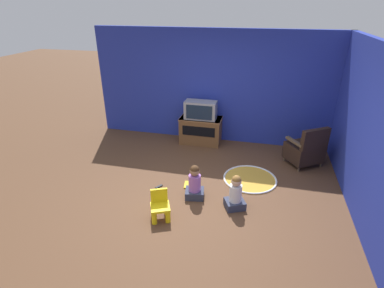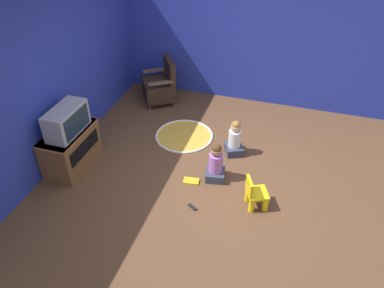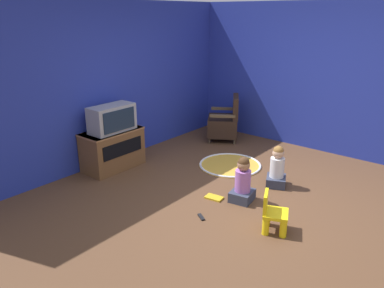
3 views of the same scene
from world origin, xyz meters
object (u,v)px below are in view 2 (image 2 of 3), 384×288
(television, at_px, (67,121))
(book, at_px, (191,181))
(child_watching_center, at_px, (235,139))
(black_armchair, at_px, (160,86))
(yellow_kid_chair, at_px, (255,195))
(remote_control, at_px, (192,207))
(tv_cabinet, at_px, (71,148))
(child_watching_left, at_px, (216,164))

(television, relative_size, book, 2.84)
(television, relative_size, child_watching_center, 1.19)
(black_armchair, height_order, yellow_kid_chair, black_armchair)
(child_watching_center, relative_size, remote_control, 4.05)
(yellow_kid_chair, relative_size, remote_control, 3.13)
(television, height_order, remote_control, television)
(television, distance_m, yellow_kid_chair, 2.92)
(television, relative_size, remote_control, 4.80)
(child_watching_center, bearing_deg, book, 128.49)
(yellow_kid_chair, relative_size, child_watching_center, 0.77)
(child_watching_center, bearing_deg, tv_cabinet, 89.63)
(child_watching_center, distance_m, remote_control, 1.47)
(tv_cabinet, height_order, child_watching_center, tv_cabinet)
(book, bearing_deg, remote_control, 101.11)
(child_watching_left, relative_size, child_watching_center, 1.02)
(black_armchair, relative_size, book, 3.45)
(child_watching_left, bearing_deg, tv_cabinet, 89.83)
(television, distance_m, child_watching_center, 2.61)
(child_watching_center, bearing_deg, yellow_kid_chair, -179.18)
(child_watching_center, distance_m, book, 1.05)
(tv_cabinet, xyz_separation_m, book, (0.17, -1.90, -0.31))
(yellow_kid_chair, xyz_separation_m, child_watching_center, (1.11, 0.54, 0.07))
(television, bearing_deg, remote_control, -99.50)
(television, distance_m, black_armchair, 2.43)
(black_armchair, bearing_deg, book, -1.89)
(tv_cabinet, relative_size, child_watching_left, 1.55)
(child_watching_left, xyz_separation_m, child_watching_center, (0.71, -0.13, -0.01))
(television, xyz_separation_m, remote_control, (-0.34, -2.04, -0.83))
(black_armchair, relative_size, child_watching_center, 1.44)
(tv_cabinet, bearing_deg, child_watching_left, -80.62)
(black_armchair, xyz_separation_m, book, (-2.15, -1.33, -0.33))
(tv_cabinet, xyz_separation_m, child_watching_center, (1.08, -2.36, -0.06))
(tv_cabinet, xyz_separation_m, child_watching_left, (0.37, -2.22, -0.06))
(tv_cabinet, height_order, book, tv_cabinet)
(child_watching_left, distance_m, child_watching_center, 0.72)
(television, bearing_deg, book, -84.78)
(yellow_kid_chair, relative_size, book, 1.85)
(television, bearing_deg, yellow_kid_chair, -90.60)
(child_watching_left, bearing_deg, remote_control, 159.07)
(television, bearing_deg, child_watching_left, -80.43)
(yellow_kid_chair, xyz_separation_m, remote_control, (-0.31, 0.81, -0.18))
(tv_cabinet, height_order, black_armchair, black_armchair)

